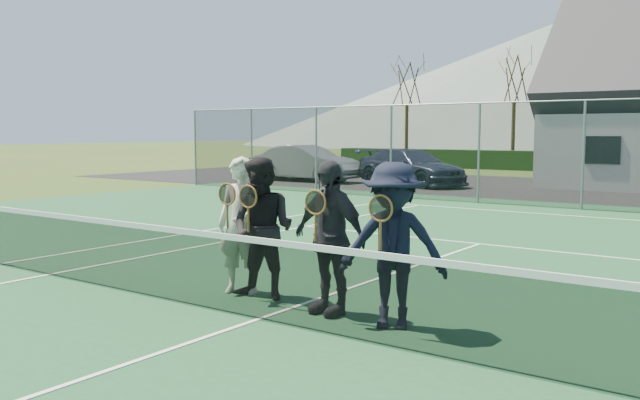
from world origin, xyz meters
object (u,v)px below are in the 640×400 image
object	(u,v)px
car_c	(411,167)
player_b	(263,229)
player_a	(242,225)
tennis_net	(257,275)
car_b	(306,163)
car_a	(286,164)
player_c	(329,237)
player_d	(393,246)

from	to	relation	value
car_c	player_b	size ratio (longest dim) A/B	2.82
player_a	tennis_net	bearing A→B (deg)	-40.48
car_b	tennis_net	xyz separation A→B (m)	(12.72, -17.89, -0.25)
car_a	player_a	bearing A→B (deg)	-144.53
car_b	player_a	size ratio (longest dim) A/B	2.66
car_b	player_c	world-z (taller)	player_c
car_a	player_c	distance (m)	24.15
player_a	player_d	world-z (taller)	same
car_b	player_a	bearing A→B (deg)	-145.44
car_c	player_d	size ratio (longest dim) A/B	2.82
player_a	player_c	xyz separation A→B (m)	(1.51, -0.16, -0.00)
car_b	tennis_net	size ratio (longest dim) A/B	0.41
car_b	car_a	bearing A→B (deg)	58.33
car_b	player_d	distance (m)	22.28
player_b	player_d	bearing A→B (deg)	-4.41
tennis_net	player_d	distance (m)	1.57
tennis_net	player_a	bearing A→B (deg)	139.52
player_c	player_d	size ratio (longest dim) A/B	1.00
player_b	player_c	distance (m)	1.08
car_b	player_c	xyz separation A→B (m)	(13.20, -17.18, 0.13)
car_b	player_c	size ratio (longest dim) A/B	2.66
tennis_net	player_a	world-z (taller)	player_a
car_c	player_a	bearing A→B (deg)	-139.85
player_a	player_b	size ratio (longest dim) A/B	1.00
player_c	player_d	world-z (taller)	same
player_a	player_c	world-z (taller)	same
player_d	car_b	bearing A→B (deg)	129.24
tennis_net	player_b	bearing A→B (deg)	126.87
car_a	car_b	distance (m)	2.63
car_b	player_d	world-z (taller)	player_d
car_a	tennis_net	bearing A→B (deg)	-143.85
player_a	player_c	bearing A→B (deg)	-6.19
car_c	player_a	xyz separation A→B (m)	(6.88, -17.59, 0.19)
car_b	tennis_net	bearing A→B (deg)	-144.53
car_a	player_b	bearing A→B (deg)	-143.81
tennis_net	player_c	distance (m)	0.94
car_b	player_d	xyz separation A→B (m)	(14.10, -17.26, 0.13)
player_b	car_b	bearing A→B (deg)	125.33
player_b	car_a	bearing A→B (deg)	127.84
player_a	car_a	bearing A→B (deg)	127.12
tennis_net	car_b	bearing A→B (deg)	125.40
car_b	player_b	world-z (taller)	player_b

